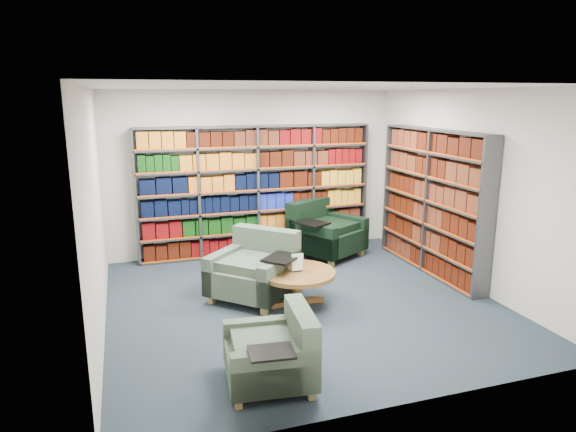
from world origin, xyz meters
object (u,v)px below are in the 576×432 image
object	(u,v)px
chair_teal_front	(277,355)
chair_teal_left	(256,271)
chair_green_right	(323,233)
coffee_table	(297,278)

from	to	relation	value
chair_teal_front	chair_teal_left	bearing A→B (deg)	80.43
chair_teal_front	chair_green_right	bearing A→B (deg)	62.28
chair_teal_left	chair_teal_front	size ratio (longest dim) A/B	1.39
coffee_table	chair_green_right	bearing A→B (deg)	59.84
chair_green_right	chair_teal_front	distance (m)	4.18
chair_teal_left	chair_teal_front	world-z (taller)	chair_teal_left
chair_green_right	chair_teal_front	size ratio (longest dim) A/B	1.39
chair_teal_front	coffee_table	size ratio (longest dim) A/B	1.00
chair_green_right	coffee_table	size ratio (longest dim) A/B	1.39
chair_teal_front	coffee_table	world-z (taller)	chair_teal_front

